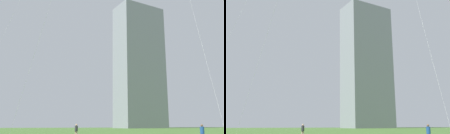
# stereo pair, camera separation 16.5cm
# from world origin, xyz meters

# --- Properties ---
(person_standing_1) EXTENTS (0.41, 0.41, 1.86)m
(person_standing_1) POSITION_xyz_m (-3.56, 22.71, 1.08)
(person_standing_1) COLOR tan
(person_standing_1) RESTS_ON ground
(person_standing_2) EXTENTS (0.40, 0.40, 1.81)m
(person_standing_2) POSITION_xyz_m (7.67, 10.55, 1.05)
(person_standing_2) COLOR #593372
(person_standing_2) RESTS_ON ground
(distant_highrise_0) EXTENTS (28.43, 20.98, 66.82)m
(distant_highrise_0) POSITION_xyz_m (39.25, 112.96, 33.41)
(distant_highrise_0) COLOR gray
(distant_highrise_0) RESTS_ON ground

